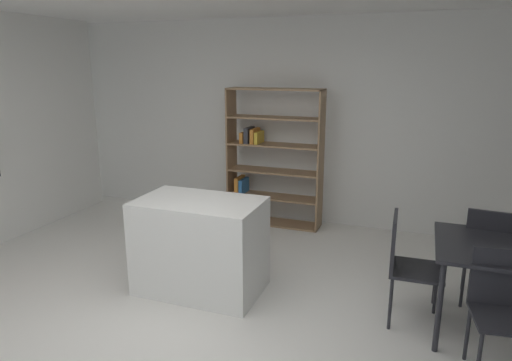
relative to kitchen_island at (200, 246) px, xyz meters
The scene contains 8 objects.
ground_plane 0.90m from the kitchen_island, 73.82° to the right, with size 10.30×10.30×0.00m, color silver.
back_partition 2.53m from the kitchen_island, 84.74° to the left, with size 7.48×0.06×2.72m, color silver.
kitchen_island is the anchor object (origin of this frame).
open_bookshelf 2.08m from the kitchen_island, 90.49° to the left, with size 1.27×0.34×1.82m.
dining_table 2.55m from the kitchen_island, ahead, with size 0.94×0.88×0.76m.
dining_chair_near 2.55m from the kitchen_island, ahead, with size 0.48×0.45×0.90m.
dining_chair_island_side 1.85m from the kitchen_island, ahead, with size 0.44×0.45×0.93m.
dining_chair_far 2.59m from the kitchen_island, 12.91° to the left, with size 0.44×0.46×0.93m.
Camera 1 is at (1.68, -2.86, 2.13)m, focal length 31.98 mm.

